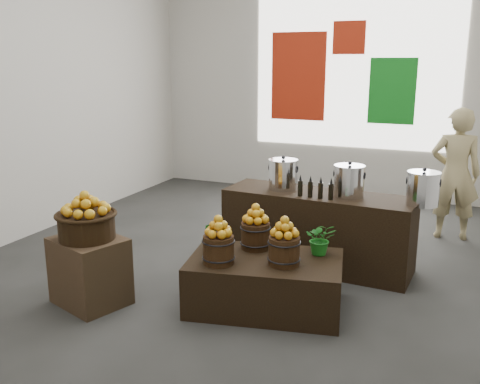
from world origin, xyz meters
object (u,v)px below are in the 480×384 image
at_px(stock_pot_center, 349,182).
at_px(counter, 317,230).
at_px(stock_pot_left, 283,175).
at_px(display_table, 265,283).
at_px(wicker_basket, 87,226).
at_px(crate, 90,271).
at_px(stock_pot_right, 423,189).
at_px(shopper, 455,174).

bearing_deg(stock_pot_center, counter, 176.37).
bearing_deg(stock_pot_left, display_table, -78.61).
xyz_separation_m(wicker_basket, stock_pot_center, (1.98, 1.66, 0.23)).
distance_m(crate, stock_pot_right, 3.22).
xyz_separation_m(stock_pot_center, stock_pot_right, (0.72, -0.05, 0.00)).
height_order(display_table, stock_pot_center, stock_pot_center).
bearing_deg(wicker_basket, stock_pot_center, 40.00).
relative_size(wicker_basket, display_table, 0.37).
xyz_separation_m(crate, stock_pot_right, (2.70, 1.62, 0.65)).
bearing_deg(stock_pot_right, stock_pot_left, 176.37).
bearing_deg(stock_pot_right, crate, -149.09).
bearing_deg(counter, stock_pot_right, -0.00).
bearing_deg(counter, stock_pot_center, 0.00).
bearing_deg(display_table, stock_pot_left, 90.04).
relative_size(crate, shopper, 0.38).
bearing_deg(shopper, display_table, 54.30).
xyz_separation_m(stock_pot_left, shopper, (1.70, 1.55, -0.15)).
bearing_deg(wicker_basket, stock_pot_left, 53.55).
bearing_deg(crate, stock_pot_center, 40.00).
height_order(counter, stock_pot_center, stock_pot_center).
height_order(stock_pot_center, stock_pot_right, same).
distance_m(counter, stock_pot_center, 0.64).
bearing_deg(stock_pot_right, wicker_basket, -149.09).
bearing_deg(display_table, wicker_basket, -171.77).
bearing_deg(wicker_basket, stock_pot_right, 30.91).
relative_size(counter, stock_pot_center, 6.47).
relative_size(counter, stock_pot_left, 6.47).
distance_m(crate, stock_pot_left, 2.22).
height_order(display_table, counter, counter).
xyz_separation_m(wicker_basket, shopper, (2.96, 3.26, 0.08)).
height_order(stock_pot_left, stock_pot_right, same).
bearing_deg(stock_pot_center, display_table, -113.13).
relative_size(stock_pot_right, shopper, 0.19).
xyz_separation_m(crate, shopper, (2.96, 3.26, 0.50)).
xyz_separation_m(crate, stock_pot_center, (1.98, 1.66, 0.65)).
bearing_deg(display_table, shopper, 50.42).
bearing_deg(stock_pot_left, crate, -126.45).
xyz_separation_m(stock_pot_right, shopper, (0.26, 1.64, -0.15)).
xyz_separation_m(wicker_basket, display_table, (1.50, 0.53, -0.50)).
height_order(crate, wicker_basket, wicker_basket).
bearing_deg(display_table, crate, -171.77).
bearing_deg(display_table, counter, 70.34).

